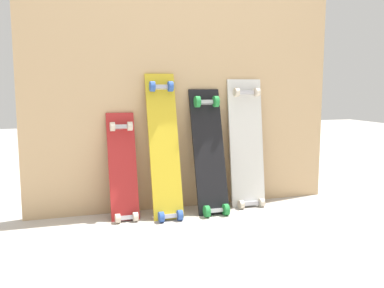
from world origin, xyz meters
The scene contains 6 objects.
ground_plane centered at (0.00, 0.00, 0.00)m, with size 12.00×12.00×0.00m, color #B2AAA0.
plywood_wall_panel centered at (0.00, 0.07, 0.77)m, with size 2.03×0.04×1.54m, color tan.
skateboard_red centered at (-0.43, -0.06, 0.28)m, with size 0.17×0.24×0.70m.
skateboard_yellow centered at (-0.18, -0.09, 0.40)m, with size 0.18×0.30×0.94m.
skateboard_black centered at (0.11, -0.08, 0.36)m, with size 0.20×0.29×0.84m.
skateboard_white centered at (0.40, -0.02, 0.38)m, with size 0.24×0.19×0.90m.
Camera 1 is at (-0.78, -2.51, 0.79)m, focal length 38.94 mm.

